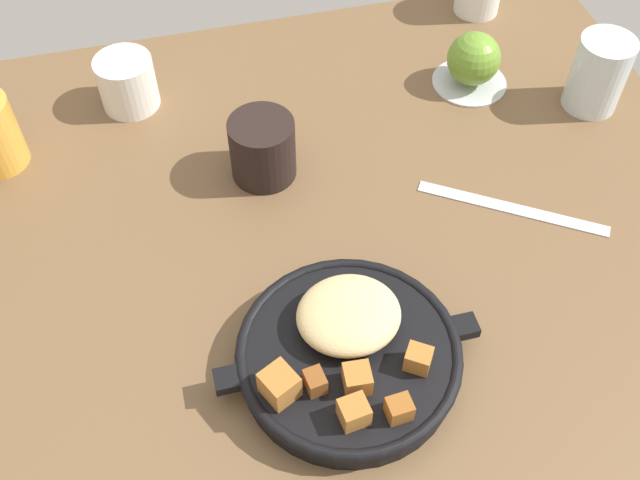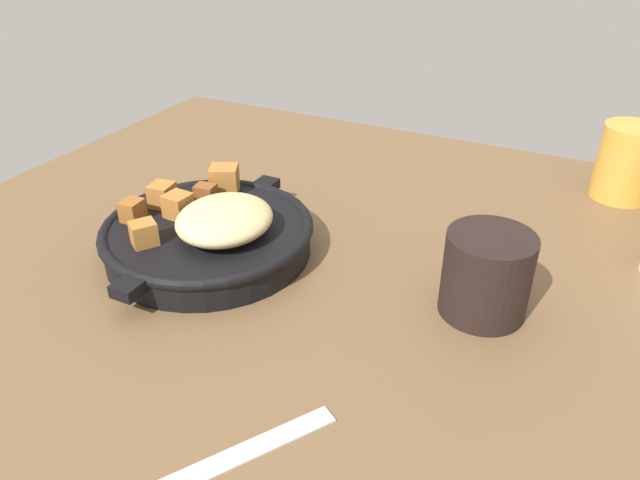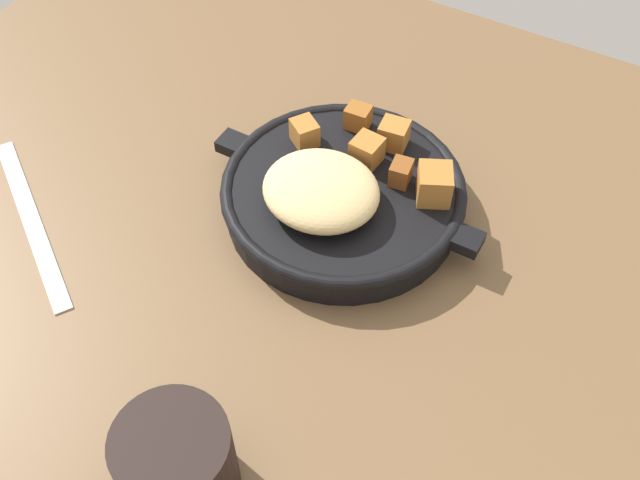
% 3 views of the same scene
% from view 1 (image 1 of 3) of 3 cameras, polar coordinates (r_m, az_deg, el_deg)
% --- Properties ---
extents(ground_plane, '(0.95, 0.94, 0.02)m').
position_cam_1_polar(ground_plane, '(0.84, 2.15, -2.65)').
color(ground_plane, brown).
extents(cast_iron_skillet, '(0.27, 0.22, 0.07)m').
position_cam_1_polar(cast_iron_skillet, '(0.75, 2.17, -8.49)').
color(cast_iron_skillet, black).
rests_on(cast_iron_skillet, ground_plane).
extents(saucer_plate, '(0.10, 0.10, 0.01)m').
position_cam_1_polar(saucer_plate, '(1.06, 11.25, 11.71)').
color(saucer_plate, '#B7BABF').
rests_on(saucer_plate, ground_plane).
extents(red_apple, '(0.07, 0.07, 0.07)m').
position_cam_1_polar(red_apple, '(1.04, 11.58, 13.32)').
color(red_apple, olive).
rests_on(red_apple, saucer_plate).
extents(butter_knife, '(0.20, 0.14, 0.00)m').
position_cam_1_polar(butter_knife, '(0.91, 14.38, 2.36)').
color(butter_knife, silver).
rests_on(butter_knife, ground_plane).
extents(coffee_mug_dark, '(0.08, 0.08, 0.08)m').
position_cam_1_polar(coffee_mug_dark, '(0.90, -4.38, 6.92)').
color(coffee_mug_dark, black).
rests_on(coffee_mug_dark, ground_plane).
extents(water_glass_tall, '(0.07, 0.07, 0.10)m').
position_cam_1_polar(water_glass_tall, '(1.05, 20.37, 11.75)').
color(water_glass_tall, silver).
rests_on(water_glass_tall, ground_plane).
extents(ceramic_mug_white, '(0.07, 0.07, 0.07)m').
position_cam_1_polar(ceramic_mug_white, '(1.02, -14.42, 11.48)').
color(ceramic_mug_white, silver).
rests_on(ceramic_mug_white, ground_plane).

